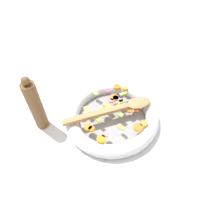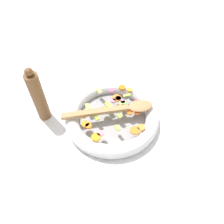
{
  "view_description": "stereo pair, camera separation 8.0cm",
  "coord_description": "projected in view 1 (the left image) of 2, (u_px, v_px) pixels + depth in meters",
  "views": [
    {
      "loc": [
        -0.23,
        0.46,
        0.67
      ],
      "look_at": [
        0.0,
        0.0,
        0.05
      ],
      "focal_mm": 35.0,
      "sensor_mm": 36.0,
      "label": 1
    },
    {
      "loc": [
        -0.29,
        0.41,
        0.67
      ],
      "look_at": [
        0.0,
        0.0,
        0.05
      ],
      "focal_mm": 35.0,
      "sensor_mm": 36.0,
      "label": 2
    }
  ],
  "objects": [
    {
      "name": "wooden_spoon",
      "position": [
        117.0,
        108.0,
        0.8
      ],
      "size": [
        0.26,
        0.27,
        0.01
      ],
      "color": "#A87F51",
      "rests_on": "chopped_vegetables"
    },
    {
      "name": "pepper_mill",
      "position": [
        36.0,
        105.0,
        0.74
      ],
      "size": [
        0.05,
        0.05,
        0.24
      ],
      "color": "brown",
      "rests_on": "ground_plane"
    },
    {
      "name": "skillet",
      "position": [
        112.0,
        117.0,
        0.82
      ],
      "size": [
        0.35,
        0.35,
        0.05
      ],
      "color": "gray",
      "rests_on": "ground_plane"
    },
    {
      "name": "chopped_vegetables",
      "position": [
        113.0,
        110.0,
        0.8
      ],
      "size": [
        0.26,
        0.29,
        0.01
      ],
      "color": "orange",
      "rests_on": "skillet"
    },
    {
      "name": "ground_plane",
      "position": [
        112.0,
        120.0,
        0.84
      ],
      "size": [
        4.0,
        4.0,
        0.0
      ],
      "primitive_type": "plane",
      "color": "silver"
    }
  ]
}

